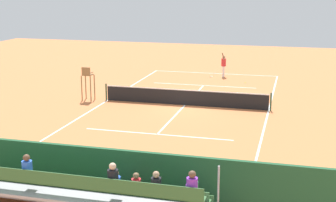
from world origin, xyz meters
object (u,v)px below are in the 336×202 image
object	(u,v)px
tennis_player	(224,64)
equipment_bag	(146,196)
bleacher_stand	(80,194)
tennis_ball_near	(245,83)
tennis_racket	(212,76)
tennis_net	(185,97)
courtside_bench	(193,190)
umpire_chair	(87,80)

from	to	relation	value
tennis_player	equipment_bag	bearing A→B (deg)	92.08
bleacher_stand	tennis_ball_near	size ratio (longest dim) A/B	137.27
tennis_racket	tennis_net	bearing A→B (deg)	90.18
courtside_bench	tennis_ball_near	distance (m)	20.97
umpire_chair	courtside_bench	size ratio (longest dim) A/B	1.19
equipment_bag	tennis_racket	xyz separation A→B (m)	(1.75, -22.99, -0.16)
tennis_net	tennis_racket	xyz separation A→B (m)	(0.03, -9.59, -0.49)
tennis_net	tennis_ball_near	bearing A→B (deg)	-110.15
bleacher_stand	tennis_racket	world-z (taller)	bleacher_stand
equipment_bag	tennis_player	world-z (taller)	tennis_player
courtside_bench	equipment_bag	size ratio (longest dim) A/B	2.00
tennis_net	courtside_bench	bearing A→B (deg)	104.02
umpire_chair	equipment_bag	bearing A→B (deg)	121.20
umpire_chair	tennis_ball_near	distance (m)	12.13
courtside_bench	umpire_chair	bearing A→B (deg)	-53.68
tennis_net	tennis_ball_near	world-z (taller)	tennis_net
tennis_net	tennis_player	world-z (taller)	tennis_player
tennis_net	tennis_racket	distance (m)	9.60
equipment_bag	tennis_net	bearing A→B (deg)	-82.70
courtside_bench	tennis_racket	distance (m)	23.11
tennis_racket	bleacher_stand	bearing A→B (deg)	90.61
umpire_chair	tennis_player	xyz separation A→B (m)	(-7.08, -10.05, -0.30)
tennis_net	bleacher_stand	distance (m)	15.39
tennis_racket	tennis_player	bearing A→B (deg)	-171.25
tennis_player	courtside_bench	bearing A→B (deg)	96.05
bleacher_stand	tennis_net	bearing A→B (deg)	-89.13
equipment_bag	tennis_player	size ratio (longest dim) A/B	0.47
umpire_chair	equipment_bag	xyz separation A→B (m)	(-7.92, 13.07, -1.13)
bleacher_stand	courtside_bench	distance (m)	3.75
tennis_net	tennis_ball_near	xyz separation A→B (m)	(-2.82, -7.69, -0.47)
tennis_player	tennis_racket	world-z (taller)	tennis_player
tennis_net	tennis_player	size ratio (longest dim) A/B	5.35
courtside_bench	equipment_bag	world-z (taller)	courtside_bench
courtside_bench	tennis_player	xyz separation A→B (m)	(2.44, -23.00, 0.46)
bleacher_stand	tennis_racket	xyz separation A→B (m)	(0.26, -24.97, -0.96)
bleacher_stand	courtside_bench	size ratio (longest dim) A/B	5.03
bleacher_stand	courtside_bench	xyz separation A→B (m)	(-3.08, -2.11, -0.41)
equipment_bag	tennis_ball_near	world-z (taller)	equipment_bag
bleacher_stand	equipment_bag	xyz separation A→B (m)	(-1.48, -1.98, -0.79)
courtside_bench	tennis_ball_near	size ratio (longest dim) A/B	27.27
bleacher_stand	umpire_chair	distance (m)	16.37
umpire_chair	equipment_bag	world-z (taller)	umpire_chair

